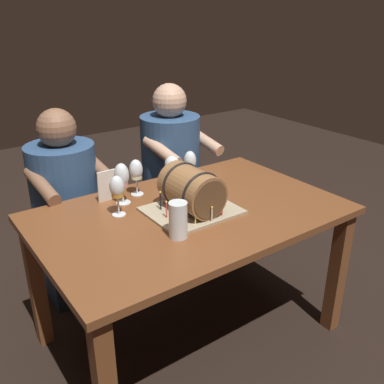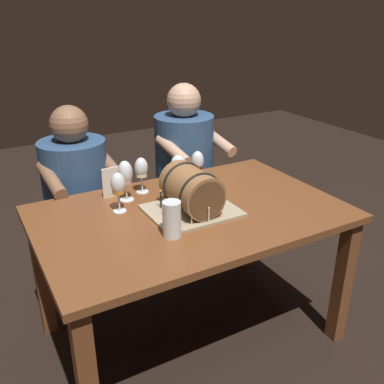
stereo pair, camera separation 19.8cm
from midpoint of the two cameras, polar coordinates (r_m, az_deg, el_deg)
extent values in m
plane|color=black|center=(2.44, -2.63, -18.24)|extent=(8.00, 8.00, 0.00)
cube|color=brown|center=(2.04, -2.99, -3.02)|extent=(1.44, 0.92, 0.03)
cube|color=brown|center=(2.37, 16.52, -10.27)|extent=(0.07, 0.07, 0.70)
cube|color=brown|center=(2.35, -22.35, -11.47)|extent=(0.07, 0.07, 0.70)
cube|color=brown|center=(2.84, 3.96, -3.28)|extent=(0.07, 0.07, 0.70)
cube|color=tan|center=(2.02, -2.81, -2.50)|extent=(0.41, 0.34, 0.01)
cylinder|color=olive|center=(1.98, -2.87, 0.29)|extent=(0.20, 0.28, 0.20)
cylinder|color=brown|center=(1.87, -0.46, -1.12)|extent=(0.18, 0.00, 0.18)
cylinder|color=brown|center=(2.09, -5.02, 1.55)|extent=(0.18, 0.00, 0.18)
torus|color=black|center=(1.92, -1.57, -0.47)|extent=(0.22, 0.01, 0.22)
torus|color=black|center=(2.04, -4.09, 1.00)|extent=(0.22, 0.01, 0.22)
cylinder|color=#EAD666|center=(2.07, 0.69, -0.49)|extent=(0.01, 0.01, 0.08)
sphere|color=#F9C64C|center=(2.05, 0.69, 0.64)|extent=(0.01, 0.01, 0.01)
cylinder|color=silver|center=(2.12, -0.73, 0.13)|extent=(0.01, 0.01, 0.08)
sphere|color=#F9C64C|center=(2.10, -0.74, 1.30)|extent=(0.01, 0.01, 0.01)
cylinder|color=black|center=(2.14, -3.51, 0.35)|extent=(0.01, 0.01, 0.08)
sphere|color=#F9C64C|center=(2.12, -3.54, 1.48)|extent=(0.01, 0.01, 0.01)
cylinder|color=black|center=(2.13, -4.87, -0.06)|extent=(0.01, 0.01, 0.06)
sphere|color=#F9C64C|center=(2.12, -4.90, 0.86)|extent=(0.01, 0.01, 0.01)
cylinder|color=#D64C47|center=(2.08, -6.56, -0.80)|extent=(0.01, 0.01, 0.06)
sphere|color=#F9C64C|center=(2.06, -6.61, 0.14)|extent=(0.01, 0.01, 0.01)
cylinder|color=black|center=(2.01, -7.05, -1.33)|extent=(0.01, 0.01, 0.08)
sphere|color=#F9C64C|center=(1.99, -7.12, -0.09)|extent=(0.01, 0.01, 0.01)
cylinder|color=#D64C47|center=(1.93, -6.36, -2.51)|extent=(0.01, 0.01, 0.07)
sphere|color=#F9C64C|center=(1.92, -6.41, -1.37)|extent=(0.01, 0.01, 0.01)
cylinder|color=black|center=(1.90, -5.20, -3.08)|extent=(0.01, 0.01, 0.07)
sphere|color=#F9C64C|center=(1.88, -5.24, -1.97)|extent=(0.01, 0.01, 0.01)
cylinder|color=#EAD666|center=(1.87, -2.58, -3.43)|extent=(0.01, 0.01, 0.07)
sphere|color=#F9C64C|center=(1.85, -2.60, -2.32)|extent=(0.01, 0.01, 0.01)
cylinder|color=silver|center=(1.89, -0.25, -3.13)|extent=(0.01, 0.01, 0.06)
sphere|color=#F9C64C|center=(1.87, -0.26, -2.10)|extent=(0.01, 0.01, 0.01)
cylinder|color=#D64C47|center=(1.94, 1.12, -2.11)|extent=(0.01, 0.01, 0.08)
sphere|color=#F9C64C|center=(1.92, 1.13, -0.85)|extent=(0.01, 0.01, 0.01)
cylinder|color=silver|center=(2.01, 1.38, -1.23)|extent=(0.01, 0.01, 0.08)
sphere|color=#F9C64C|center=(1.99, 1.39, -0.04)|extent=(0.01, 0.01, 0.01)
cylinder|color=white|center=(2.04, -12.47, -3.00)|extent=(0.06, 0.06, 0.00)
cylinder|color=white|center=(2.02, -12.58, -1.86)|extent=(0.01, 0.01, 0.09)
ellipsoid|color=white|center=(1.98, -12.82, 0.64)|extent=(0.07, 0.07, 0.11)
cylinder|color=#C6842D|center=(1.99, -12.74, -0.23)|extent=(0.06, 0.06, 0.03)
cylinder|color=white|center=(2.29, -5.08, 0.55)|extent=(0.06, 0.06, 0.00)
cylinder|color=white|center=(2.28, -5.12, 1.58)|extent=(0.01, 0.01, 0.08)
ellipsoid|color=white|center=(2.24, -5.20, 3.67)|extent=(0.08, 0.08, 0.09)
cylinder|color=white|center=(2.37, -2.66, 1.41)|extent=(0.07, 0.07, 0.00)
cylinder|color=white|center=(2.36, -2.67, 2.21)|extent=(0.01, 0.01, 0.07)
ellipsoid|color=white|center=(2.33, -2.71, 4.19)|extent=(0.07, 0.07, 0.11)
cylinder|color=maroon|center=(2.34, -2.70, 3.59)|extent=(0.06, 0.06, 0.05)
cylinder|color=white|center=(2.15, -11.75, -1.44)|extent=(0.07, 0.07, 0.00)
cylinder|color=white|center=(2.14, -11.84, -0.37)|extent=(0.01, 0.01, 0.08)
ellipsoid|color=white|center=(2.10, -12.07, 2.16)|extent=(0.07, 0.07, 0.12)
cylinder|color=pink|center=(2.11, -12.00, 1.39)|extent=(0.06, 0.06, 0.05)
cylinder|color=white|center=(2.24, -9.83, -0.31)|extent=(0.07, 0.07, 0.00)
cylinder|color=white|center=(2.22, -9.91, 0.69)|extent=(0.01, 0.01, 0.08)
ellipsoid|color=white|center=(2.19, -10.07, 2.92)|extent=(0.07, 0.07, 0.10)
cylinder|color=beige|center=(2.20, -10.01, 2.15)|extent=(0.06, 0.06, 0.03)
cylinder|color=white|center=(1.78, -5.07, -3.82)|extent=(0.08, 0.08, 0.16)
cylinder|color=#C6842D|center=(1.78, -5.05, -4.34)|extent=(0.07, 0.07, 0.12)
cylinder|color=white|center=(1.75, -5.12, -2.41)|extent=(0.07, 0.07, 0.01)
cube|color=silver|center=(2.17, -13.73, 0.79)|extent=(0.11, 0.02, 0.16)
cube|color=#1B2D46|center=(2.73, -17.58, -8.56)|extent=(0.34, 0.32, 0.45)
cylinder|color=#2D4C75|center=(2.53, -18.86, 0.57)|extent=(0.40, 0.40, 0.49)
sphere|color=brown|center=(2.42, -19.90, 7.99)|extent=(0.21, 0.21, 0.21)
cylinder|color=brown|center=(2.44, -14.29, 2.74)|extent=(0.09, 0.31, 0.14)
cylinder|color=brown|center=(2.32, -21.71, 0.74)|extent=(0.09, 0.31, 0.14)
cube|color=#1B2D46|center=(2.98, -4.58, -4.66)|extent=(0.34, 0.32, 0.45)
cylinder|color=#2D4C75|center=(2.78, -4.91, 4.48)|extent=(0.41, 0.41, 0.55)
sphere|color=tan|center=(2.68, -5.18, 11.99)|extent=(0.21, 0.21, 0.21)
cylinder|color=tan|center=(2.74, -0.43, 6.86)|extent=(0.10, 0.31, 0.14)
cylinder|color=tan|center=(2.54, -6.27, 5.39)|extent=(0.10, 0.31, 0.14)
camera|label=1|loc=(0.10, -92.86, -1.24)|focal=40.03mm
camera|label=2|loc=(0.10, 87.14, 1.24)|focal=40.03mm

